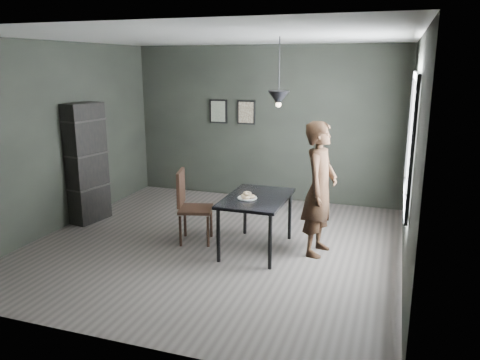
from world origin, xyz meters
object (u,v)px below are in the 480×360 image
(white_plate, at_px, (247,198))
(woman, at_px, (320,189))
(wood_chair, at_px, (189,202))
(shelf_unit, at_px, (86,163))
(pendant_lamp, at_px, (279,98))
(cafe_table, at_px, (256,203))

(white_plate, height_order, woman, woman)
(wood_chair, bearing_deg, shelf_unit, 154.62)
(white_plate, height_order, pendant_lamp, pendant_lamp)
(wood_chair, bearing_deg, pendant_lamp, -10.78)
(white_plate, height_order, shelf_unit, shelf_unit)
(pendant_lamp, bearing_deg, cafe_table, -158.20)
(shelf_unit, bearing_deg, white_plate, 0.85)
(woman, xyz_separation_m, shelf_unit, (-3.73, 0.15, 0.06))
(white_plate, relative_size, woman, 0.13)
(shelf_unit, bearing_deg, woman, 7.59)
(white_plate, bearing_deg, pendant_lamp, 34.52)
(pendant_lamp, bearing_deg, woman, 6.95)
(cafe_table, height_order, woman, woman)
(woman, bearing_deg, white_plate, 116.93)
(woman, relative_size, wood_chair, 1.71)
(cafe_table, xyz_separation_m, white_plate, (-0.09, -0.13, 0.08))
(wood_chair, distance_m, pendant_lamp, 1.92)
(cafe_table, bearing_deg, shelf_unit, 173.72)
(white_plate, xyz_separation_m, wood_chair, (-0.90, 0.12, -0.17))
(cafe_table, distance_m, wood_chair, 0.99)
(shelf_unit, bearing_deg, wood_chair, 0.29)
(woman, distance_m, wood_chair, 1.83)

